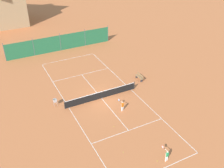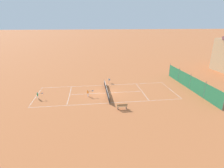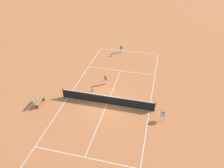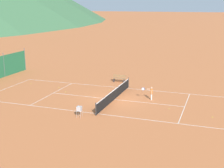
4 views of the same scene
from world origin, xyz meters
name	(u,v)px [view 2 (image 2 of 4)]	position (x,y,z in m)	size (l,w,h in m)	color
ground_plane	(107,93)	(0.00, 0.00, 0.00)	(600.00, 600.00, 0.00)	#BC6638
court_line_markings	(107,93)	(0.00, 0.00, 0.00)	(8.25, 23.85, 0.01)	white
tennis_net	(107,90)	(0.00, 0.00, 0.50)	(9.18, 0.08, 1.06)	#2D2D2D
windscreen_fence_far	(190,82)	(0.00, 15.50, 1.31)	(17.28, 0.08, 2.90)	#236B42
player_far_service	(38,95)	(0.98, -11.27, 0.69)	(0.40, 1.01, 1.18)	white
player_near_baseline	(88,92)	(1.04, -3.19, 0.71)	(0.40, 1.05, 1.21)	white
tennis_ball_alley_left	(117,99)	(2.75, 1.45, 0.03)	(0.07, 0.07, 0.07)	#CCE033
tennis_ball_near_corner	(170,95)	(2.38, 10.57, 0.03)	(0.07, 0.07, 0.07)	#CCE033
tennis_ball_by_net_right	(41,97)	(0.23, -11.01, 0.03)	(0.07, 0.07, 0.07)	#CCE033
tennis_ball_mid_court	(148,95)	(1.98, 6.89, 0.03)	(0.07, 0.07, 0.07)	#CCE033
tennis_ball_service_box	(77,92)	(-1.02, -5.22, 0.03)	(0.07, 0.07, 0.07)	#CCE033
tennis_ball_by_net_left	(57,91)	(-1.91, -8.75, 0.03)	(0.07, 0.07, 0.07)	#CCE033
tennis_ball_far_corner	(137,93)	(0.64, 5.38, 0.03)	(0.07, 0.07, 0.07)	#CCE033
ball_hopper	(109,80)	(-5.30, 1.07, 0.66)	(0.36, 0.36, 0.89)	#B7B7BC
courtside_bench	(122,106)	(6.34, 1.60, 0.45)	(0.36, 1.50, 0.84)	olive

